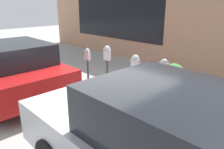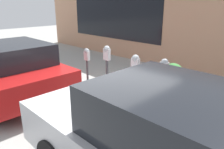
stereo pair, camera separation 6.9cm
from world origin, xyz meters
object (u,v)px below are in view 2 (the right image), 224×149
parking_meter_middle (107,63)px  parking_meter_fourth (87,61)px  parked_car_middle (11,69)px  parking_meter_second (135,73)px  planter_box (172,85)px  parking_meter_nearest (163,83)px

parking_meter_middle → parking_meter_fourth: size_ratio=1.15×
parking_meter_fourth → parked_car_middle: bearing=52.3°
parking_meter_second → parking_meter_middle: (0.88, 0.05, 0.06)m
parked_car_middle → planter_box: bearing=-135.1°
planter_box → parked_car_middle: size_ratio=0.41×
planter_box → parked_car_middle: 4.48m
parking_meter_second → parking_meter_fourth: bearing=-0.1°
parking_meter_nearest → parking_meter_fourth: bearing=-1.4°
parking_meter_middle → planter_box: bearing=-124.2°
parking_meter_second → parking_meter_fourth: (1.76, -0.00, -0.06)m
parking_meter_nearest → parked_car_middle: (3.82, 1.59, -0.18)m
planter_box → parking_meter_nearest: bearing=112.6°
parked_car_middle → parking_meter_nearest: bearing=-156.9°
parking_meter_nearest → parking_meter_second: size_ratio=1.04×
parking_meter_nearest → parking_meter_middle: bearing=-0.3°
planter_box → parked_car_middle: (3.18, 3.12, 0.45)m
parking_meter_fourth → parked_car_middle: parked_car_middle is taller
parking_meter_nearest → parking_meter_fourth: 2.54m
parked_car_middle → parking_meter_fourth: bearing=-127.2°
parking_meter_second → parking_meter_fourth: parking_meter_second is taller
parking_meter_second → parking_meter_fourth: size_ratio=1.08×
parking_meter_middle → parked_car_middle: size_ratio=0.39×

